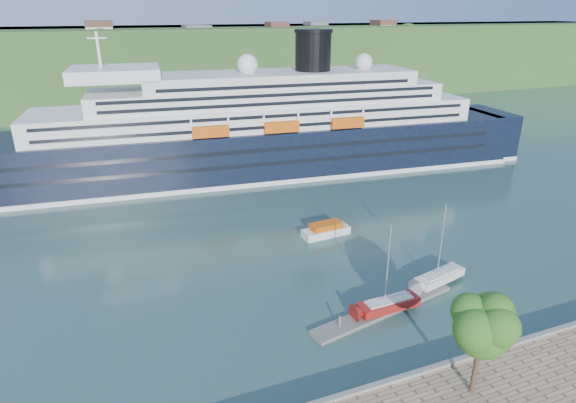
# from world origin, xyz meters

# --- Properties ---
(ground) EXTENTS (400.00, 400.00, 0.00)m
(ground) POSITION_xyz_m (0.00, 0.00, 0.00)
(ground) COLOR #284840
(ground) RESTS_ON ground
(far_hillside) EXTENTS (400.00, 50.00, 24.00)m
(far_hillside) POSITION_xyz_m (0.00, 145.00, 12.00)
(far_hillside) COLOR #2A4E1F
(far_hillside) RESTS_ON ground
(quay_coping) EXTENTS (220.00, 0.50, 0.30)m
(quay_coping) POSITION_xyz_m (0.00, -0.20, 1.15)
(quay_coping) COLOR slate
(quay_coping) RESTS_ON promenade
(cruise_ship) EXTENTS (117.32, 27.74, 26.10)m
(cruise_ship) POSITION_xyz_m (2.28, 58.71, 13.05)
(cruise_ship) COLOR black
(cruise_ship) RESTS_ON ground
(promenade_tree) EXTENTS (5.77, 5.77, 9.56)m
(promenade_tree) POSITION_xyz_m (1.12, -3.40, 5.78)
(promenade_tree) COLOR #225817
(promenade_tree) RESTS_ON promenade
(floating_pontoon) EXTENTS (17.89, 5.58, 0.40)m
(floating_pontoon) POSITION_xyz_m (1.46, 9.84, 0.20)
(floating_pontoon) COLOR slate
(floating_pontoon) RESTS_ON ground
(sailboat_red) EXTENTS (7.46, 2.28, 9.56)m
(sailboat_red) POSITION_xyz_m (1.67, 9.45, 4.78)
(sailboat_red) COLOR maroon
(sailboat_red) RESTS_ON ground
(sailboat_white_far) EXTENTS (7.63, 3.69, 9.50)m
(sailboat_white_far) POSITION_xyz_m (10.11, 12.08, 4.75)
(sailboat_white_far) COLOR silver
(sailboat_white_far) RESTS_ON ground
(tender_launch) EXTENTS (7.00, 2.93, 1.89)m
(tender_launch) POSITION_xyz_m (3.66, 28.41, 0.94)
(tender_launch) COLOR #D4540C
(tender_launch) RESTS_ON ground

